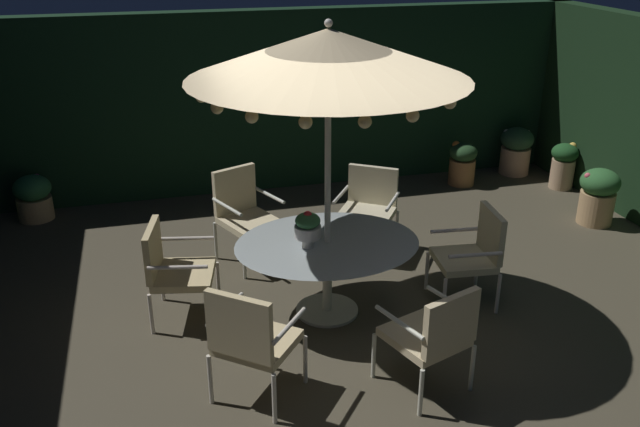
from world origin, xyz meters
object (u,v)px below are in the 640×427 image
Objects in this scene: patio_chair_southwest at (250,337)px; potted_plant_right_near at (33,197)px; potted_plant_front_corner at (598,194)px; potted_plant_right_far at (462,163)px; patio_dining_table at (327,254)px; patio_chair_northeast at (474,250)px; patio_chair_east at (368,204)px; patio_chair_south at (172,266)px; centerpiece_planter at (308,227)px; potted_plant_back_left at (516,149)px; patio_chair_north at (434,332)px; potted_plant_left_far at (563,164)px; patio_umbrella at (328,55)px; patio_chair_southeast at (244,210)px.

patio_chair_southwest is 4.71m from potted_plant_right_near.
potted_plant_front_corner is 7.05m from potted_plant_right_near.
patio_dining_table is at bearing -134.25° from potted_plant_right_far.
patio_chair_southwest is (-2.35, -0.97, 0.04)m from patio_chair_northeast.
patio_chair_south is (-2.22, -0.90, -0.02)m from patio_chair_east.
patio_chair_northeast is at bearing -3.30° from centerpiece_planter.
patio_chair_east is (1.01, 1.25, -0.39)m from centerpiece_planter.
centerpiece_planter reaches higher than potted_plant_back_left.
patio_dining_table is 1.83× the size of patio_chair_north.
patio_chair_northeast is 1.36× the size of potted_plant_back_left.
potted_plant_front_corner is 1.90m from potted_plant_back_left.
centerpiece_planter is 4.96m from potted_plant_left_far.
patio_umbrella is 4.38× the size of potted_plant_right_far.
potted_plant_right_far is at bearing 45.75° from patio_dining_table.
patio_umbrella is 2.41m from patio_chair_south.
potted_plant_left_far is at bearing 12.43° from patio_chair_southeast.
potted_plant_right_far is at bearing 45.75° from patio_umbrella.
centerpiece_planter reaches higher than patio_chair_north.
patio_chair_north is 0.93× the size of patio_chair_southwest.
potted_plant_left_far is at bearing 29.39° from centerpiece_planter.
potted_plant_back_left is (4.67, 4.20, -0.21)m from patio_chair_southwest.
patio_dining_table is at bearing -41.94° from patio_umbrella.
potted_plant_front_corner reaches higher than potted_plant_left_far.
patio_umbrella reaches higher than potted_plant_right_far.
patio_chair_northeast is 2.72m from potted_plant_front_corner.
potted_plant_right_far is at bearing 159.07° from potted_plant_left_far.
patio_chair_southeast is at bearing 177.97° from potted_plant_front_corner.
patio_chair_north is at bearing -128.14° from patio_chair_northeast.
patio_chair_east is 1.40m from patio_chair_southeast.
potted_plant_right_near is (-6.79, 1.92, -0.08)m from potted_plant_front_corner.
patio_chair_south is at bearing 168.20° from patio_dining_table.
patio_chair_northeast is at bearing -5.96° from patio_umbrella.
patio_chair_northeast is 3.66m from potted_plant_left_far.
patio_chair_southeast reaches higher than potted_plant_right_near.
centerpiece_planter reaches higher than patio_chair_south.
patio_chair_southeast reaches higher than patio_chair_south.
patio_chair_east is at bearing -160.45° from potted_plant_left_far.
centerpiece_planter is 0.53× the size of potted_plant_left_far.
potted_plant_right_far is (2.79, 2.86, -0.30)m from patio_dining_table.
patio_chair_east is 3.50m from potted_plant_back_left.
patio_chair_east is at bearing 55.94° from patio_umbrella.
patio_chair_east is 1.01× the size of patio_chair_south.
patio_dining_table is 1.45m from patio_chair_north.
patio_chair_southeast is (-1.39, 0.14, 0.03)m from patio_chair_east.
potted_plant_front_corner is at bearing 29.27° from patio_chair_northeast.
patio_chair_southwest is 6.28m from potted_plant_back_left.
centerpiece_planter is 0.38× the size of patio_chair_south.
patio_chair_east is 1.35× the size of potted_plant_back_left.
potted_plant_right_near is (-2.41, 1.76, -0.28)m from patio_chair_southeast.
potted_plant_right_far is (2.99, 2.92, -0.63)m from centerpiece_planter.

